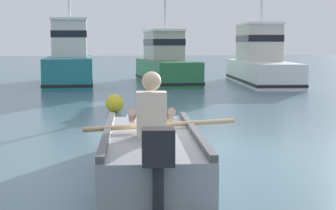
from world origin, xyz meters
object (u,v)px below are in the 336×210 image
rowboat_with_person (151,149)px  moored_boat_teal (70,60)px  moored_boat_green (165,63)px  mooring_buoy (115,103)px  moored_boat_white (260,61)px

rowboat_with_person → moored_boat_teal: bearing=93.6°
moored_boat_green → mooring_buoy: moored_boat_green is taller
mooring_buoy → moored_boat_green: bearing=72.5°
mooring_buoy → rowboat_with_person: bearing=-90.4°
moored_boat_teal → moored_boat_green: size_ratio=1.13×
rowboat_with_person → moored_boat_white: bearing=64.5°
rowboat_with_person → mooring_buoy: size_ratio=9.38×
moored_boat_green → mooring_buoy: bearing=-107.5°
moored_boat_teal → mooring_buoy: bearing=-83.9°
moored_boat_white → moored_boat_green: bearing=165.6°
moored_boat_green → moored_boat_white: moored_boat_green is taller
rowboat_with_person → moored_boat_teal: 13.99m
moored_boat_green → mooring_buoy: (-2.66, -8.44, -0.56)m
moored_boat_white → rowboat_with_person: bearing=-115.5°
rowboat_with_person → moored_boat_green: (2.70, 13.87, 0.51)m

